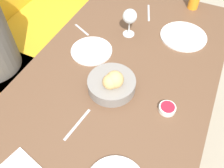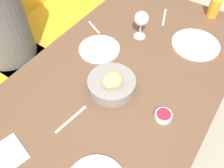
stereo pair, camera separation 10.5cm
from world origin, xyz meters
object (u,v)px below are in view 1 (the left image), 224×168
object	(u,v)px
plate_near_right	(183,36)
wine_glass	(130,17)
jam_bowl_berry	(167,108)
fork_silver	(77,124)
knife_silver	(149,13)
plate_far_center	(92,51)
bread_basket	(112,83)
spoon_coffee	(82,30)
juice_glass	(195,0)
couch	(1,56)

from	to	relation	value
plate_near_right	wine_glass	distance (m)	0.32
wine_glass	jam_bowl_berry	size ratio (longest dim) A/B	2.17
jam_bowl_berry	fork_silver	bearing A→B (deg)	125.40
wine_glass	fork_silver	distance (m)	0.62
fork_silver	knife_silver	world-z (taller)	same
plate_far_center	plate_near_right	bearing A→B (deg)	-51.97
jam_bowl_berry	fork_silver	world-z (taller)	jam_bowl_berry
plate_near_right	wine_glass	world-z (taller)	wine_glass
bread_basket	wine_glass	distance (m)	0.40
bread_basket	knife_silver	bearing A→B (deg)	4.14
jam_bowl_berry	spoon_coffee	size ratio (longest dim) A/B	0.61
plate_far_center	knife_silver	xyz separation A→B (m)	(0.45, -0.16, -0.00)
juice_glass	jam_bowl_berry	distance (m)	0.81
plate_near_right	spoon_coffee	distance (m)	0.57
wine_glass	plate_far_center	bearing A→B (deg)	149.80
fork_silver	spoon_coffee	bearing A→B (deg)	27.84
bread_basket	wine_glass	world-z (taller)	wine_glass
fork_silver	spoon_coffee	distance (m)	0.61
juice_glass	fork_silver	distance (m)	1.05
juice_glass	jam_bowl_berry	bearing A→B (deg)	-174.71
couch	plate_far_center	bearing A→B (deg)	-93.82
couch	fork_silver	world-z (taller)	couch
spoon_coffee	plate_far_center	bearing A→B (deg)	-134.75
bread_basket	plate_far_center	bearing A→B (deg)	48.33
jam_bowl_berry	knife_silver	distance (m)	0.70
couch	jam_bowl_berry	world-z (taller)	couch
jam_bowl_berry	knife_silver	xyz separation A→B (m)	(0.63, 0.30, -0.01)
plate_far_center	knife_silver	size ratio (longest dim) A/B	1.34
juice_glass	spoon_coffee	size ratio (longest dim) A/B	0.93
plate_far_center	jam_bowl_berry	world-z (taller)	jam_bowl_berry
juice_glass	wine_glass	distance (m)	0.49
wine_glass	jam_bowl_berry	bearing A→B (deg)	-139.44
jam_bowl_berry	juice_glass	bearing A→B (deg)	5.29
plate_near_right	jam_bowl_berry	distance (m)	0.50
spoon_coffee	plate_near_right	bearing A→B (deg)	-71.22
knife_silver	jam_bowl_berry	bearing A→B (deg)	-154.41
plate_far_center	spoon_coffee	world-z (taller)	plate_far_center
knife_silver	spoon_coffee	world-z (taller)	same
plate_near_right	fork_silver	world-z (taller)	plate_near_right
plate_near_right	juice_glass	xyz separation A→B (m)	(0.30, 0.02, 0.05)
bread_basket	fork_silver	distance (m)	0.23
bread_basket	knife_silver	distance (m)	0.63
jam_bowl_berry	spoon_coffee	xyz separation A→B (m)	(0.32, 0.59, -0.01)
bread_basket	fork_silver	size ratio (longest dim) A/B	1.30
juice_glass	spoon_coffee	distance (m)	0.71
couch	bread_basket	bearing A→B (deg)	-102.64
wine_glass	juice_glass	bearing A→B (deg)	-32.89
wine_glass	spoon_coffee	size ratio (longest dim) A/B	1.33
juice_glass	fork_silver	xyz separation A→B (m)	(-1.02, 0.23, -0.05)
juice_glass	wine_glass	world-z (taller)	wine_glass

